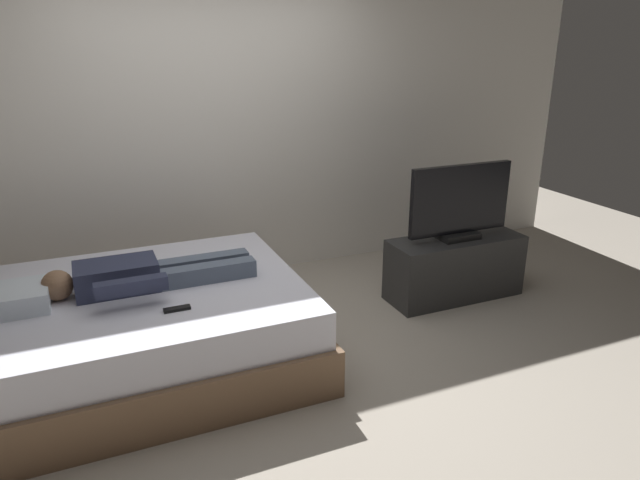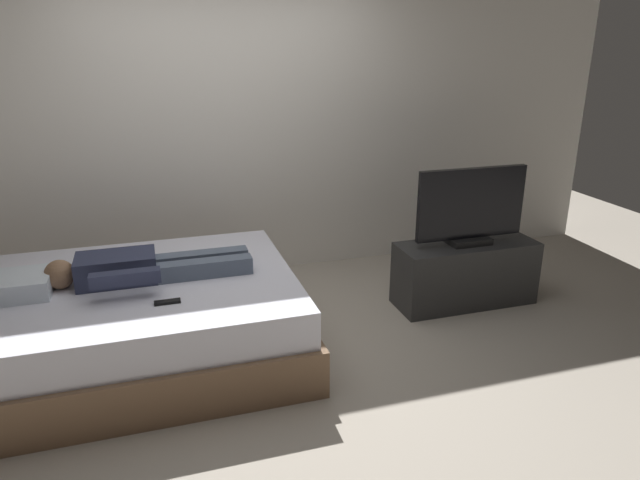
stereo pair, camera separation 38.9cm
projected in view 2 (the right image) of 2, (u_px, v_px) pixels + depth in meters
ground_plane at (272, 360)px, 3.73m from camera, size 10.00×10.00×0.00m
back_wall at (271, 112)px, 4.85m from camera, size 6.40×0.10×2.80m
bed at (139, 321)px, 3.69m from camera, size 2.07×1.62×0.54m
pillow at (8, 286)px, 3.38m from camera, size 0.48×0.34×0.12m
person at (138, 268)px, 3.60m from camera, size 1.26×0.46×0.18m
remote at (167, 302)px, 3.30m from camera, size 0.15×0.04×0.02m
tv_stand at (465, 273)px, 4.48m from camera, size 1.10×0.40×0.50m
tv at (471, 208)px, 4.31m from camera, size 0.88×0.20×0.59m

